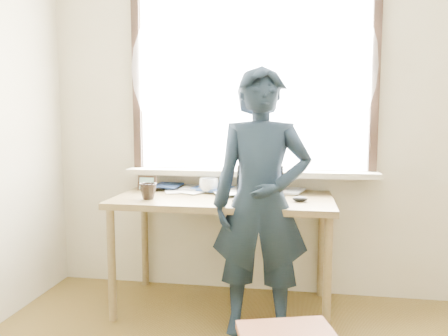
% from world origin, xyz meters
% --- Properties ---
extents(room_shell, '(3.52, 4.02, 2.61)m').
position_xyz_m(room_shell, '(-0.02, 0.20, 1.64)').
color(room_shell, beige).
rests_on(room_shell, ground).
extents(desk, '(1.48, 0.74, 0.79)m').
position_xyz_m(desk, '(-0.35, 1.63, 0.71)').
color(desk, brown).
rests_on(desk, ground).
extents(laptop, '(0.32, 0.26, 0.22)m').
position_xyz_m(laptop, '(-0.10, 1.60, 0.85)').
color(laptop, black).
rests_on(laptop, desk).
extents(mug_white, '(0.15, 0.15, 0.11)m').
position_xyz_m(mug_white, '(-0.48, 1.78, 0.85)').
color(mug_white, white).
rests_on(mug_white, desk).
extents(mug_dark, '(0.15, 0.15, 0.11)m').
position_xyz_m(mug_dark, '(-0.83, 1.46, 0.85)').
color(mug_dark, black).
rests_on(mug_dark, desk).
extents(mouse, '(0.10, 0.07, 0.04)m').
position_xyz_m(mouse, '(0.17, 1.53, 0.81)').
color(mouse, black).
rests_on(mouse, desk).
extents(desk_clutter, '(0.87, 0.53, 0.04)m').
position_xyz_m(desk_clutter, '(-0.53, 1.77, 0.82)').
color(desk_clutter, white).
rests_on(desk_clutter, desk).
extents(book_a, '(0.20, 0.27, 0.02)m').
position_xyz_m(book_a, '(-0.71, 1.89, 0.81)').
color(book_a, white).
rests_on(book_a, desk).
extents(book_b, '(0.25, 0.30, 0.02)m').
position_xyz_m(book_b, '(0.00, 1.90, 0.80)').
color(book_b, white).
rests_on(book_b, desk).
extents(picture_frame, '(0.14, 0.02, 0.11)m').
position_xyz_m(picture_frame, '(-0.93, 1.73, 0.85)').
color(picture_frame, black).
rests_on(picture_frame, desk).
extents(person, '(0.61, 0.41, 1.64)m').
position_xyz_m(person, '(-0.07, 1.32, 0.82)').
color(person, black).
rests_on(person, ground).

